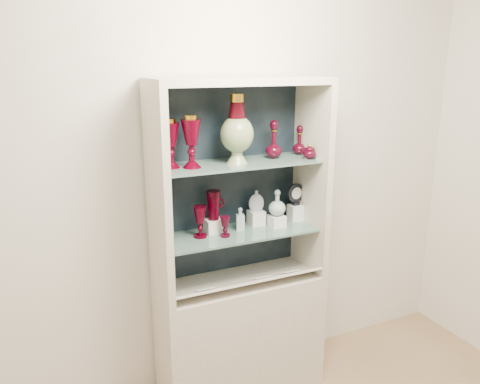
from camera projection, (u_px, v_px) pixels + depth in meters
name	position (u px, v px, depth m)	size (l,w,h in m)	color
wall_back	(225.00, 168.00, 2.85)	(3.50, 0.02, 2.80)	silver
cabinet_base	(240.00, 334.00, 2.92)	(1.00, 0.40, 0.75)	#B7AE9B
cabinet_back_panel	(227.00, 181.00, 2.84)	(0.98, 0.02, 1.15)	black
cabinet_side_left	(158.00, 197.00, 2.48)	(0.04, 0.40, 1.15)	#B7AE9B
cabinet_side_right	(311.00, 179.00, 2.87)	(0.04, 0.40, 1.15)	#B7AE9B
cabinet_top_cap	(240.00, 81.00, 2.52)	(1.00, 0.40, 0.04)	#B7AE9B
shelf_lower	(239.00, 233.00, 2.76)	(0.92, 0.34, 0.01)	slate
shelf_upper	(239.00, 163.00, 2.65)	(0.92, 0.34, 0.01)	slate
label_ledge	(248.00, 283.00, 2.72)	(0.92, 0.18, 0.01)	#B7AE9B
label_card_0	(205.00, 289.00, 2.61)	(0.10, 0.07, 0.00)	white
label_card_1	(290.00, 271.00, 2.83)	(0.10, 0.07, 0.00)	white
label_card_2	(261.00, 277.00, 2.75)	(0.10, 0.07, 0.00)	white
pedestal_lamp_left	(191.00, 142.00, 2.48)	(0.11, 0.11, 0.28)	#46000F
pedestal_lamp_right	(171.00, 144.00, 2.48)	(0.10, 0.10, 0.26)	#46000F
enamel_urn	(237.00, 129.00, 2.57)	(0.19, 0.19, 0.38)	#0E4E18
ruby_decanter_a	(274.00, 137.00, 2.74)	(0.10, 0.10, 0.25)	#430617
ruby_decanter_b	(299.00, 139.00, 2.86)	(0.08, 0.08, 0.19)	#430617
lidded_bowl	(310.00, 151.00, 2.74)	(0.08, 0.08, 0.09)	#430617
cobalt_goblet	(165.00, 227.00, 2.60)	(0.07, 0.07, 0.16)	#0B0D42
ruby_goblet_tall	(200.00, 222.00, 2.66)	(0.08, 0.08, 0.18)	#46000F
ruby_goblet_small	(225.00, 227.00, 2.67)	(0.06, 0.06, 0.12)	#430617
riser_ruby_pitcher	(214.00, 226.00, 2.75)	(0.10, 0.10, 0.08)	silver
ruby_pitcher	(213.00, 205.00, 2.72)	(0.13, 0.08, 0.17)	#46000F
clear_square_bottle	(240.00, 219.00, 2.78)	(0.05, 0.05, 0.14)	#9BADB2
riser_flat_flask	(256.00, 218.00, 2.88)	(0.09, 0.09, 0.09)	silver
flat_flask	(256.00, 201.00, 2.85)	(0.09, 0.04, 0.13)	#A6ADBA
riser_clear_round_decanter	(277.00, 221.00, 2.85)	(0.09, 0.09, 0.07)	silver
clear_round_decanter	(277.00, 203.00, 2.82)	(0.10, 0.10, 0.15)	#9BADB2
riser_cameo_medallion	(295.00, 212.00, 2.96)	(0.08, 0.08, 0.10)	silver
cameo_medallion	(296.00, 194.00, 2.93)	(0.12, 0.04, 0.14)	black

